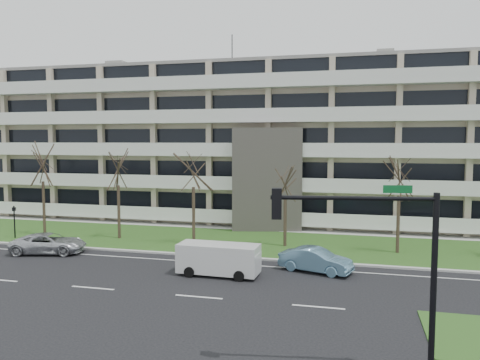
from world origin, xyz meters
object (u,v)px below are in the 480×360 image
(traffic_signal, at_px, (378,253))
(pedestrian_signal, at_px, (14,218))
(silver_pickup, at_px, (49,243))
(blue_sedan, at_px, (316,260))
(white_van, at_px, (220,257))

(traffic_signal, height_order, pedestrian_signal, traffic_signal)
(silver_pickup, bearing_deg, pedestrian_signal, 44.83)
(blue_sedan, relative_size, white_van, 0.91)
(silver_pickup, height_order, traffic_signal, traffic_signal)
(blue_sedan, bearing_deg, traffic_signal, -149.06)
(white_van, distance_m, pedestrian_signal, 19.88)
(blue_sedan, height_order, white_van, white_van)
(blue_sedan, bearing_deg, white_van, 127.87)
(silver_pickup, relative_size, traffic_signal, 0.78)
(silver_pickup, xyz_separation_m, pedestrian_signal, (-5.81, 3.64, 0.99))
(pedestrian_signal, bearing_deg, silver_pickup, -49.82)
(traffic_signal, bearing_deg, white_van, 121.22)
(blue_sedan, height_order, traffic_signal, traffic_signal)
(silver_pickup, relative_size, blue_sedan, 1.16)
(white_van, xyz_separation_m, pedestrian_signal, (-18.97, 5.91, 0.59))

